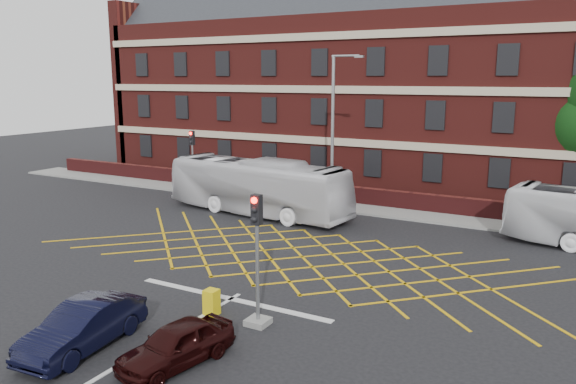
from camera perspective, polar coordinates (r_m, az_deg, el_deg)
The scene contains 15 objects.
ground at distance 23.33m, azimuth -0.85°, elevation -7.96°, with size 120.00×120.00×0.00m, color black.
victorian_building at distance 42.44m, azimuth 14.66°, elevation 11.25°, with size 51.00×12.17×20.40m.
boundary_wall at distance 34.65m, azimuth 9.90°, elevation -0.68°, with size 56.00×0.50×1.10m, color #481314.
far_pavement at distance 33.84m, azimuth 9.31°, elevation -1.81°, with size 60.00×3.00×0.12m, color slate.
box_junction_hatching at distance 24.99m, azimuth 1.45°, elevation -6.60°, with size 11.50×0.12×0.02m, color #CC990C.
stop_line at distance 20.57m, azimuth -5.79°, elevation -10.74°, with size 8.00×0.30×0.02m, color silver.
centre_line at distance 16.21m, azimuth -19.65°, elevation -17.86°, with size 0.15×14.00×0.02m, color silver.
bus_left at distance 32.41m, azimuth -3.12°, elevation 0.54°, with size 2.71×11.56×3.22m, color silver.
car_navy at distance 17.82m, azimuth -20.10°, elevation -12.70°, with size 1.44×4.14×1.36m, color black.
car_maroon at distance 16.27m, azimuth -11.28°, elevation -14.94°, with size 1.40×3.49×1.19m, color black.
traffic_light_near at distance 17.88m, azimuth -3.13°, elevation -8.17°, with size 0.70×0.70×4.27m.
traffic_light_far at distance 38.70m, azimuth -9.63°, elevation 2.43°, with size 0.70×0.70×4.27m.
street_lamp at distance 32.12m, azimuth 4.60°, elevation 3.13°, with size 2.25×1.00×9.01m.
direction_signs at distance 38.83m, azimuth -9.62°, elevation 1.89°, with size 1.10×0.16×2.20m.
utility_cabinet at distance 19.25m, azimuth -7.77°, elevation -11.03°, with size 0.44×0.44×0.87m, color yellow.
Camera 1 is at (10.96, -19.07, 7.80)m, focal length 35.00 mm.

